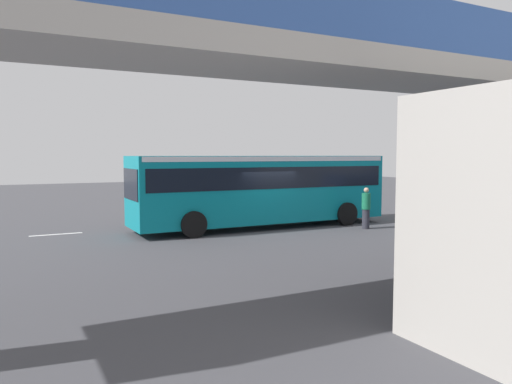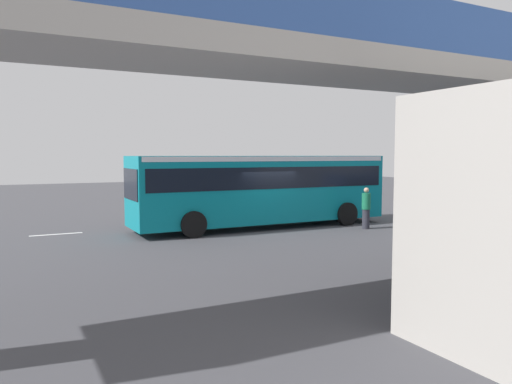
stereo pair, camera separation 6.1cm
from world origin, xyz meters
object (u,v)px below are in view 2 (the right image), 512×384
city_bus (262,185)px  traffic_sign (202,181)px  bicycle_blue (443,220)px  pedestrian (366,208)px

city_bus → traffic_sign: size_ratio=4.12×
bicycle_blue → traffic_sign: size_ratio=0.63×
pedestrian → traffic_sign: 8.25m
bicycle_blue → pedestrian: bearing=-24.3°
city_bus → bicycle_blue: (-6.87, 3.94, -1.51)m
bicycle_blue → traffic_sign: 11.45m
bicycle_blue → pedestrian: pedestrian is taller
city_bus → pedestrian: bearing=146.0°
pedestrian → city_bus: bearing=-34.0°
bicycle_blue → traffic_sign: (8.20, -7.84, 1.52)m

